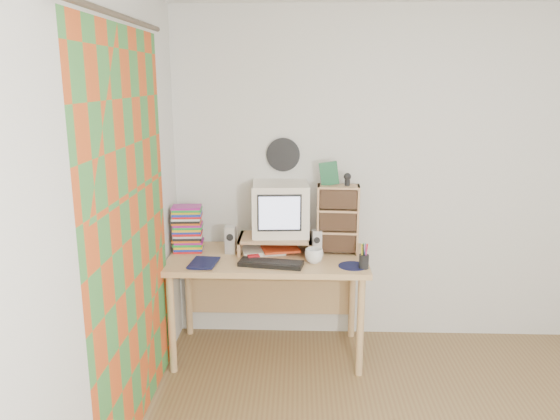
# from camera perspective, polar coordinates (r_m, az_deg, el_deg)

# --- Properties ---
(back_wall) EXTENTS (3.50, 0.00, 3.50)m
(back_wall) POSITION_cam_1_polar(r_m,az_deg,el_deg) (4.20, 13.14, 3.19)
(back_wall) COLOR silver
(back_wall) RESTS_ON floor
(left_wall) EXTENTS (0.00, 3.50, 3.50)m
(left_wall) POSITION_cam_1_polar(r_m,az_deg,el_deg) (2.59, -19.32, -3.59)
(left_wall) COLOR silver
(left_wall) RESTS_ON floor
(curtain) EXTENTS (0.00, 2.20, 2.20)m
(curtain) POSITION_cam_1_polar(r_m,az_deg,el_deg) (3.04, -15.26, -2.78)
(curtain) COLOR #C34B1B
(curtain) RESTS_ON left_wall
(wall_disc) EXTENTS (0.25, 0.02, 0.25)m
(wall_disc) POSITION_cam_1_polar(r_m,az_deg,el_deg) (4.07, 0.33, 5.80)
(wall_disc) COLOR black
(wall_disc) RESTS_ON back_wall
(desk) EXTENTS (1.40, 0.70, 0.75)m
(desk) POSITION_cam_1_polar(r_m,az_deg,el_deg) (4.00, -1.25, -6.42)
(desk) COLOR tan
(desk) RESTS_ON floor
(monitor_riser) EXTENTS (0.52, 0.30, 0.12)m
(monitor_riser) POSITION_cam_1_polar(r_m,az_deg,el_deg) (3.96, -0.51, -3.13)
(monitor_riser) COLOR tan
(monitor_riser) RESTS_ON desk
(crt_monitor) EXTENTS (0.42, 0.42, 0.38)m
(crt_monitor) POSITION_cam_1_polar(r_m,az_deg,el_deg) (3.95, 0.02, 0.05)
(crt_monitor) COLOR silver
(crt_monitor) RESTS_ON monitor_riser
(speaker_left) EXTENTS (0.08, 0.08, 0.20)m
(speaker_left) POSITION_cam_1_polar(r_m,az_deg,el_deg) (3.96, -5.18, -3.11)
(speaker_left) COLOR silver
(speaker_left) RESTS_ON desk
(speaker_right) EXTENTS (0.07, 0.07, 0.18)m
(speaker_right) POSITION_cam_1_polar(r_m,az_deg,el_deg) (3.92, 3.85, -3.39)
(speaker_right) COLOR silver
(speaker_right) RESTS_ON desk
(keyboard) EXTENTS (0.45, 0.22, 0.03)m
(keyboard) POSITION_cam_1_polar(r_m,az_deg,el_deg) (3.70, -0.96, -5.61)
(keyboard) COLOR black
(keyboard) RESTS_ON desk
(dvd_stack) EXTENTS (0.22, 0.16, 0.29)m
(dvd_stack) POSITION_cam_1_polar(r_m,az_deg,el_deg) (4.03, -9.61, -2.26)
(dvd_stack) COLOR brown
(dvd_stack) RESTS_ON desk
(cd_rack) EXTENTS (0.31, 0.18, 0.49)m
(cd_rack) POSITION_cam_1_polar(r_m,az_deg,el_deg) (3.94, 6.07, -0.97)
(cd_rack) COLOR tan
(cd_rack) RESTS_ON desk
(mug) EXTENTS (0.16, 0.16, 0.10)m
(mug) POSITION_cam_1_polar(r_m,az_deg,el_deg) (3.75, 3.57, -4.79)
(mug) COLOR white
(mug) RESTS_ON desk
(diary) EXTENTS (0.23, 0.18, 0.04)m
(diary) POSITION_cam_1_polar(r_m,az_deg,el_deg) (3.78, -9.27, -5.26)
(diary) COLOR #10153D
(diary) RESTS_ON desk
(mousepad) EXTENTS (0.25, 0.25, 0.00)m
(mousepad) POSITION_cam_1_polar(r_m,az_deg,el_deg) (3.73, 7.62, -5.82)
(mousepad) COLOR #100F33
(mousepad) RESTS_ON desk
(pen_cup) EXTENTS (0.07, 0.07, 0.13)m
(pen_cup) POSITION_cam_1_polar(r_m,az_deg,el_deg) (3.68, 8.76, -5.06)
(pen_cup) COLOR black
(pen_cup) RESTS_ON desk
(papers) EXTENTS (0.34, 0.28, 0.04)m
(papers) POSITION_cam_1_polar(r_m,az_deg,el_deg) (3.97, -1.10, -4.18)
(papers) COLOR white
(papers) RESTS_ON desk
(red_box) EXTENTS (0.09, 0.07, 0.04)m
(red_box) POSITION_cam_1_polar(r_m,az_deg,el_deg) (3.80, -2.78, -5.03)
(red_box) COLOR #B4131A
(red_box) RESTS_ON desk
(game_box) EXTENTS (0.13, 0.03, 0.16)m
(game_box) POSITION_cam_1_polar(r_m,az_deg,el_deg) (3.88, 5.14, 3.82)
(game_box) COLOR #17522F
(game_box) RESTS_ON cd_rack
(webcam) EXTENTS (0.06, 0.06, 0.09)m
(webcam) POSITION_cam_1_polar(r_m,az_deg,el_deg) (3.88, 7.05, 3.21)
(webcam) COLOR black
(webcam) RESTS_ON cd_rack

